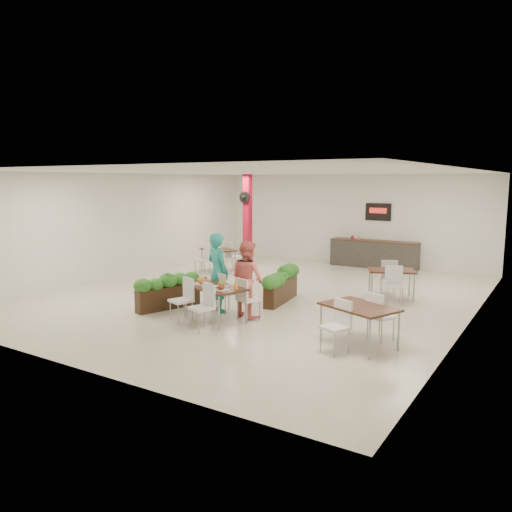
{
  "coord_description": "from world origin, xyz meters",
  "views": [
    {
      "loc": [
        6.61,
        -10.93,
        2.98
      ],
      "look_at": [
        0.02,
        -0.44,
        1.1
      ],
      "focal_mm": 35.0,
      "sensor_mm": 36.0,
      "label": 1
    }
  ],
  "objects_px": {
    "diner_man": "(218,272)",
    "side_table_a": "(218,253)",
    "red_column": "(247,219)",
    "planter_right": "(281,283)",
    "service_counter": "(374,253)",
    "diner_woman": "(247,279)",
    "main_table": "(215,291)",
    "side_table_c": "(359,312)",
    "side_table_b": "(391,274)",
    "planter_left": "(168,288)"
  },
  "relations": [
    {
      "from": "service_counter",
      "to": "planter_left",
      "type": "distance_m",
      "value": 8.32
    },
    {
      "from": "main_table",
      "to": "service_counter",
      "type": "bearing_deg",
      "value": 85.33
    },
    {
      "from": "service_counter",
      "to": "diner_man",
      "type": "relative_size",
      "value": 1.65
    },
    {
      "from": "service_counter",
      "to": "red_column",
      "type": "bearing_deg",
      "value": -155.0
    },
    {
      "from": "red_column",
      "to": "planter_left",
      "type": "xyz_separation_m",
      "value": [
        1.8,
        -6.16,
        -1.16
      ]
    },
    {
      "from": "planter_right",
      "to": "side_table_c",
      "type": "relative_size",
      "value": 1.04
    },
    {
      "from": "planter_left",
      "to": "planter_right",
      "type": "relative_size",
      "value": 0.95
    },
    {
      "from": "side_table_a",
      "to": "planter_left",
      "type": "bearing_deg",
      "value": -44.21
    },
    {
      "from": "diner_woman",
      "to": "side_table_b",
      "type": "xyz_separation_m",
      "value": [
        2.18,
        3.34,
        -0.22
      ]
    },
    {
      "from": "red_column",
      "to": "diner_woman",
      "type": "height_order",
      "value": "red_column"
    },
    {
      "from": "diner_man",
      "to": "diner_woman",
      "type": "relative_size",
      "value": 1.07
    },
    {
      "from": "main_table",
      "to": "diner_man",
      "type": "relative_size",
      "value": 1.06
    },
    {
      "from": "diner_man",
      "to": "side_table_a",
      "type": "distance_m",
      "value": 5.08
    },
    {
      "from": "main_table",
      "to": "diner_woman",
      "type": "distance_m",
      "value": 0.8
    },
    {
      "from": "service_counter",
      "to": "diner_woman",
      "type": "distance_m",
      "value": 7.61
    },
    {
      "from": "red_column",
      "to": "diner_man",
      "type": "xyz_separation_m",
      "value": [
        2.94,
        -5.74,
        -0.73
      ]
    },
    {
      "from": "diner_woman",
      "to": "side_table_c",
      "type": "xyz_separation_m",
      "value": [
        2.81,
        -0.61,
        -0.21
      ]
    },
    {
      "from": "diner_woman",
      "to": "planter_left",
      "type": "xyz_separation_m",
      "value": [
        -1.93,
        -0.42,
        -0.36
      ]
    },
    {
      "from": "diner_man",
      "to": "side_table_c",
      "type": "distance_m",
      "value": 3.67
    },
    {
      "from": "service_counter",
      "to": "planter_right",
      "type": "bearing_deg",
      "value": -92.57
    },
    {
      "from": "service_counter",
      "to": "planter_left",
      "type": "bearing_deg",
      "value": -105.31
    },
    {
      "from": "side_table_b",
      "to": "side_table_c",
      "type": "bearing_deg",
      "value": -105.61
    },
    {
      "from": "service_counter",
      "to": "diner_man",
      "type": "bearing_deg",
      "value": -97.96
    },
    {
      "from": "main_table",
      "to": "side_table_a",
      "type": "bearing_deg",
      "value": 125.64
    },
    {
      "from": "diner_woman",
      "to": "planter_left",
      "type": "bearing_deg",
      "value": 31.55
    },
    {
      "from": "diner_man",
      "to": "side_table_c",
      "type": "xyz_separation_m",
      "value": [
        3.61,
        -0.61,
        -0.27
      ]
    },
    {
      "from": "red_column",
      "to": "planter_right",
      "type": "height_order",
      "value": "red_column"
    },
    {
      "from": "planter_right",
      "to": "side_table_a",
      "type": "distance_m",
      "value": 4.57
    },
    {
      "from": "planter_right",
      "to": "side_table_b",
      "type": "xyz_separation_m",
      "value": [
        2.19,
        1.8,
        0.14
      ]
    },
    {
      "from": "side_table_b",
      "to": "diner_man",
      "type": "bearing_deg",
      "value": -156.39
    },
    {
      "from": "red_column",
      "to": "side_table_b",
      "type": "distance_m",
      "value": 6.47
    },
    {
      "from": "main_table",
      "to": "diner_man",
      "type": "xyz_separation_m",
      "value": [
        -0.39,
        0.65,
        0.27
      ]
    },
    {
      "from": "diner_man",
      "to": "planter_right",
      "type": "height_order",
      "value": "diner_man"
    },
    {
      "from": "diner_man",
      "to": "side_table_a",
      "type": "xyz_separation_m",
      "value": [
        -3.01,
        4.09,
        -0.28
      ]
    },
    {
      "from": "planter_right",
      "to": "side_table_b",
      "type": "height_order",
      "value": "side_table_b"
    },
    {
      "from": "diner_man",
      "to": "side_table_b",
      "type": "distance_m",
      "value": 4.48
    },
    {
      "from": "red_column",
      "to": "side_table_a",
      "type": "bearing_deg",
      "value": -92.48
    },
    {
      "from": "diner_woman",
      "to": "planter_right",
      "type": "height_order",
      "value": "diner_woman"
    },
    {
      "from": "diner_man",
      "to": "red_column",
      "type": "bearing_deg",
      "value": -43.73
    },
    {
      "from": "planter_left",
      "to": "side_table_c",
      "type": "xyz_separation_m",
      "value": [
        4.74,
        -0.19,
        0.15
      ]
    },
    {
      "from": "red_column",
      "to": "main_table",
      "type": "relative_size",
      "value": 1.66
    },
    {
      "from": "main_table",
      "to": "side_table_a",
      "type": "relative_size",
      "value": 1.17
    },
    {
      "from": "planter_left",
      "to": "main_table",
      "type": "bearing_deg",
      "value": -8.48
    },
    {
      "from": "planter_right",
      "to": "side_table_c",
      "type": "bearing_deg",
      "value": -37.38
    },
    {
      "from": "red_column",
      "to": "diner_woman",
      "type": "bearing_deg",
      "value": -56.93
    },
    {
      "from": "red_column",
      "to": "diner_woman",
      "type": "relative_size",
      "value": 1.89
    },
    {
      "from": "service_counter",
      "to": "planter_right",
      "type": "relative_size",
      "value": 1.73
    },
    {
      "from": "side_table_a",
      "to": "side_table_b",
      "type": "bearing_deg",
      "value": 16.09
    },
    {
      "from": "diner_man",
      "to": "service_counter",
      "type": "bearing_deg",
      "value": -78.79
    },
    {
      "from": "diner_woman",
      "to": "side_table_a",
      "type": "height_order",
      "value": "diner_woman"
    }
  ]
}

